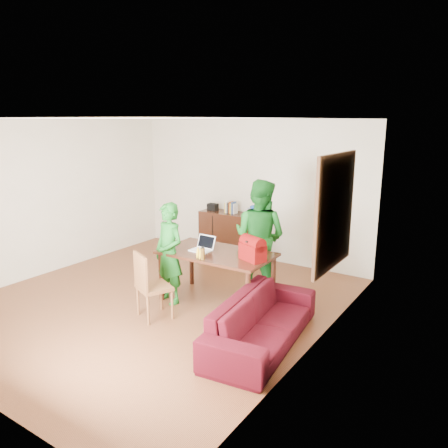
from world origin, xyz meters
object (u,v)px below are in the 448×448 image
Objects in this scene: person_far at (260,237)px; bottle at (203,253)px; person_near at (169,253)px; laptop at (200,248)px; chair at (154,299)px; sofa at (262,321)px; table at (217,258)px; red_bag at (253,251)px.

person_far is 9.68× the size of bottle.
laptop is at bearing 53.15° from person_near.
chair is at bearing -58.69° from person_near.
laptop is 0.16× the size of sofa.
sofa is (1.18, -0.74, -0.39)m from table.
table is 0.81m from person_far.
bottle is at bearing -127.21° from red_bag.
person_near is at bearing -138.02° from laptop.
sofa is (1.41, -0.65, -0.53)m from laptop.
chair is 0.63× the size of person_near.
table is 4.54× the size of red_bag.
red_bag reaches higher than sofa.
person_far is at bearing 63.17° from table.
chair is 1.91m from person_far.
red_bag is at bearing 112.00° from person_far.
person_far is at bearing 23.57° from sofa.
red_bag is (0.63, -0.04, 0.23)m from table.
bottle is at bearing -46.57° from laptop.
bottle is at bearing 74.81° from chair.
table is 1.45m from sofa.
chair is at bearing -99.80° from laptop.
sofa is (0.55, -0.70, -0.62)m from red_bag.
red_bag is at bearing -4.93° from table.
person_near is 0.64m from bottle.
table is 1.11× the size of person_near.
red_bag is at bearing 5.93° from laptop.
sofa is at bearing 120.45° from person_far.
person_far reaches higher than table.
person_far reaches higher than red_bag.
red_bag is (1.22, 0.35, 0.16)m from person_near.
sofa is at bearing -16.53° from bottle.
table is 0.71m from person_near.
person_near is at bearing 49.76° from person_far.
table is at bearing 95.61° from bottle.
laptop is 1.70× the size of bottle.
table is 9.02× the size of bottle.
red_bag is (0.86, 0.05, 0.09)m from laptop.
person_near reaches higher than chair.
person_near is 0.75× the size of sofa.
laptop reaches higher than sofa.
bottle is at bearing 66.50° from sofa.
person_far is (0.92, 1.09, 0.14)m from person_near.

